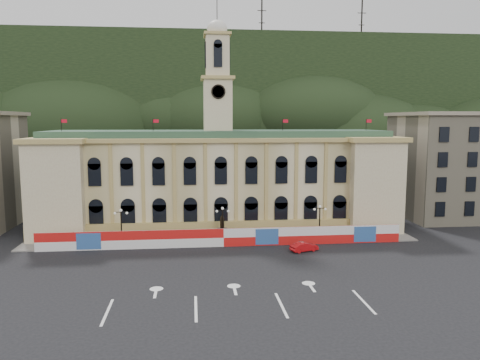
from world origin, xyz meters
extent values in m
plane|color=black|center=(0.00, 0.00, 0.00)|extent=(260.00, 260.00, 0.00)
cube|color=black|center=(0.00, 130.00, 22.00)|extent=(230.00, 70.00, 44.00)
cube|color=#595651|center=(35.00, 110.00, 30.00)|extent=(22.00, 8.00, 14.00)
cube|color=#595651|center=(-48.00, 108.00, 26.00)|extent=(16.00, 7.00, 10.00)
cylinder|color=black|center=(20.00, 115.00, 50.00)|extent=(0.50, 0.50, 20.00)
cylinder|color=black|center=(55.00, 115.00, 50.00)|extent=(0.50, 0.50, 20.00)
cube|color=beige|center=(0.00, 28.00, 7.00)|extent=(55.00, 15.00, 14.00)
cube|color=tan|center=(0.00, 20.20, 1.20)|extent=(56.00, 0.80, 2.40)
cube|color=tan|center=(0.00, 28.00, 14.30)|extent=(56.20, 16.20, 0.60)
cube|color=#32533D|center=(0.00, 28.00, 15.00)|extent=(53.00, 13.00, 1.20)
cube|color=beige|center=(-23.50, 27.00, 7.00)|extent=(8.00, 17.00, 14.00)
cube|color=beige|center=(23.50, 27.00, 7.00)|extent=(8.00, 17.00, 14.00)
cube|color=beige|center=(0.00, 28.00, 19.60)|extent=(4.40, 4.40, 8.00)
cube|color=tan|center=(0.00, 28.00, 23.80)|extent=(5.20, 5.20, 0.50)
cube|color=beige|center=(0.00, 28.00, 27.10)|extent=(3.60, 3.60, 6.50)
cube|color=tan|center=(0.00, 28.00, 30.50)|extent=(4.20, 4.20, 0.40)
cylinder|color=black|center=(0.00, 25.70, 21.60)|extent=(2.20, 0.20, 2.20)
ellipsoid|color=silver|center=(0.00, 28.00, 31.40)|extent=(3.20, 3.20, 2.72)
cylinder|color=black|center=(0.00, 28.00, 34.60)|extent=(0.12, 0.12, 5.00)
cube|color=#B3A88A|center=(43.00, 31.00, 9.00)|extent=(20.00, 16.00, 18.00)
cube|color=gray|center=(43.00, 31.00, 18.30)|extent=(21.00, 17.00, 0.60)
cube|color=red|center=(0.00, 15.00, 1.25)|extent=(50.00, 0.25, 2.50)
cube|color=#2E579A|center=(-18.00, 14.86, 1.25)|extent=(3.20, 0.05, 2.20)
cube|color=#2E579A|center=(6.00, 14.86, 1.25)|extent=(3.20, 0.05, 2.20)
cube|color=#2E579A|center=(20.00, 14.86, 1.25)|extent=(3.20, 0.05, 2.20)
cube|color=slate|center=(0.00, 17.75, 0.08)|extent=(56.00, 5.50, 0.16)
cube|color=#595651|center=(0.00, 18.00, 0.90)|extent=(1.40, 1.40, 1.80)
cylinder|color=black|center=(0.00, 18.00, 2.60)|extent=(0.60, 0.60, 1.60)
sphere|color=black|center=(0.00, 18.00, 3.50)|extent=(0.44, 0.44, 0.44)
cylinder|color=black|center=(-14.00, 17.00, 0.15)|extent=(0.44, 0.44, 0.30)
cylinder|color=black|center=(-14.00, 17.00, 2.40)|extent=(0.18, 0.18, 4.80)
cube|color=black|center=(-14.00, 17.00, 4.70)|extent=(1.60, 0.08, 0.08)
sphere|color=silver|center=(-14.80, 17.00, 4.55)|extent=(0.36, 0.36, 0.36)
sphere|color=silver|center=(-13.20, 17.00, 4.55)|extent=(0.36, 0.36, 0.36)
sphere|color=silver|center=(-14.00, 17.00, 4.95)|extent=(0.40, 0.40, 0.40)
cylinder|color=black|center=(0.00, 17.00, 0.15)|extent=(0.44, 0.44, 0.30)
cylinder|color=black|center=(0.00, 17.00, 2.40)|extent=(0.18, 0.18, 4.80)
cube|color=black|center=(0.00, 17.00, 4.70)|extent=(1.60, 0.08, 0.08)
sphere|color=silver|center=(-0.80, 17.00, 4.55)|extent=(0.36, 0.36, 0.36)
sphere|color=silver|center=(0.80, 17.00, 4.55)|extent=(0.36, 0.36, 0.36)
sphere|color=silver|center=(0.00, 17.00, 4.95)|extent=(0.40, 0.40, 0.40)
cylinder|color=black|center=(14.00, 17.00, 0.15)|extent=(0.44, 0.44, 0.30)
cylinder|color=black|center=(14.00, 17.00, 2.40)|extent=(0.18, 0.18, 4.80)
cube|color=black|center=(14.00, 17.00, 4.70)|extent=(1.60, 0.08, 0.08)
sphere|color=silver|center=(13.20, 17.00, 4.55)|extent=(0.36, 0.36, 0.36)
sphere|color=silver|center=(14.80, 17.00, 4.55)|extent=(0.36, 0.36, 0.36)
sphere|color=silver|center=(14.00, 17.00, 4.95)|extent=(0.40, 0.40, 0.40)
imported|color=red|center=(10.44, 11.52, 0.63)|extent=(3.72, 4.64, 1.26)
camera|label=1|loc=(-4.18, -47.41, 17.26)|focal=35.00mm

